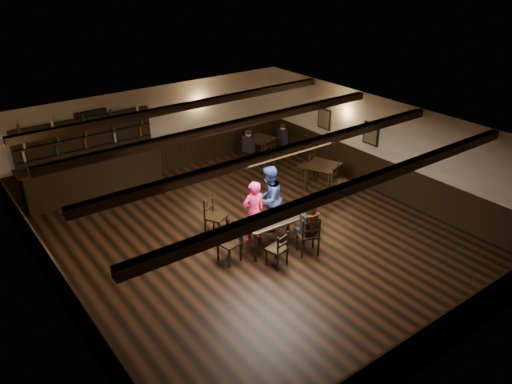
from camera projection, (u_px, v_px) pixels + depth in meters
ground at (254, 239)px, 12.04m from camera, size 10.00×10.00×0.00m
room_shell at (254, 173)px, 11.30m from camera, size 9.02×10.02×2.71m
dining_table at (273, 222)px, 11.48m from camera, size 1.52×0.82×0.75m
chair_near_left at (280, 247)px, 10.83m from camera, size 0.47×0.46×0.85m
chair_near_right at (309, 233)px, 11.20m from camera, size 0.59×0.58×0.98m
chair_end_left at (232, 239)px, 11.05m from camera, size 0.47×0.49×0.92m
chair_end_right at (308, 216)px, 12.13m from camera, size 0.37×0.39×0.80m
chair_far_pushed at (213, 213)px, 12.02m from camera, size 0.62×0.61×1.00m
woman_pink at (254, 212)px, 11.66m from camera, size 0.61×0.44×1.56m
man_blue at (269, 199)px, 12.13m from camera, size 1.00×0.90×1.68m
seated_person at (309, 221)px, 11.13m from camera, size 0.36×0.54×0.88m
cake at (254, 222)px, 11.20m from camera, size 0.30×0.30×0.09m
plate_stack_a at (273, 217)px, 11.34m from camera, size 0.17×0.17×0.16m
plate_stack_b at (278, 212)px, 11.48m from camera, size 0.18×0.18×0.21m
tea_light at (273, 216)px, 11.51m from camera, size 0.04×0.04×0.06m
salt_shaker at (287, 214)px, 11.51m from camera, size 0.04×0.04×0.09m
pepper_shaker at (289, 214)px, 11.51m from camera, size 0.04×0.04×0.09m
drink_glass at (280, 212)px, 11.62m from camera, size 0.06×0.06×0.10m
menu_red at (292, 214)px, 11.63m from camera, size 0.38×0.30×0.00m
menu_blue at (288, 211)px, 11.77m from camera, size 0.35×0.34×0.00m
bar_counter at (93, 170)px, 13.96m from camera, size 4.01×0.70×2.20m
back_table_a at (323, 168)px, 14.29m from camera, size 1.13×1.13×0.75m
back_table_b at (260, 141)px, 16.25m from camera, size 1.03×1.03×0.75m
bg_patron_left at (248, 141)px, 15.76m from camera, size 0.31×0.40×0.74m
bg_patron_right at (283, 134)px, 16.41m from camera, size 0.27×0.37×0.69m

